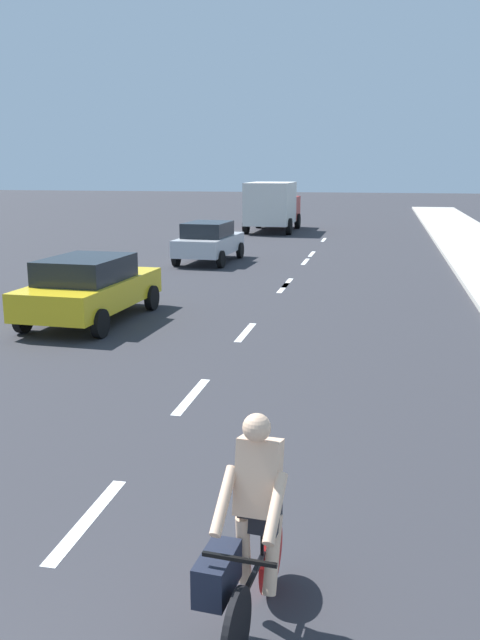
# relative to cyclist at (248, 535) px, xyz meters

# --- Properties ---
(ground_plane) EXTENTS (160.00, 160.00, 0.00)m
(ground_plane) POSITION_rel_cyclist_xyz_m (-1.99, 16.86, -0.83)
(ground_plane) COLOR #2D2D33
(lane_stripe_1) EXTENTS (0.16, 1.80, 0.01)m
(lane_stripe_1) POSITION_rel_cyclist_xyz_m (-1.99, 1.35, -0.83)
(lane_stripe_1) COLOR white
(lane_stripe_1) RESTS_ON ground
(lane_stripe_2) EXTENTS (0.16, 1.80, 0.01)m
(lane_stripe_2) POSITION_rel_cyclist_xyz_m (-1.99, 5.36, -0.83)
(lane_stripe_2) COLOR white
(lane_stripe_2) RESTS_ON ground
(lane_stripe_3) EXTENTS (0.16, 1.80, 0.01)m
(lane_stripe_3) POSITION_rel_cyclist_xyz_m (-1.99, 9.80, -0.83)
(lane_stripe_3) COLOR white
(lane_stripe_3) RESTS_ON ground
(lane_stripe_4) EXTENTS (0.16, 1.80, 0.01)m
(lane_stripe_4) POSITION_rel_cyclist_xyz_m (-1.99, 15.67, -0.83)
(lane_stripe_4) COLOR white
(lane_stripe_4) RESTS_ON ground
(lane_stripe_5) EXTENTS (0.16, 1.80, 0.01)m
(lane_stripe_5) POSITION_rel_cyclist_xyz_m (-1.99, 16.59, -0.83)
(lane_stripe_5) COLOR white
(lane_stripe_5) RESTS_ON ground
(lane_stripe_6) EXTENTS (0.16, 1.80, 0.01)m
(lane_stripe_6) POSITION_rel_cyclist_xyz_m (-1.99, 21.71, -0.83)
(lane_stripe_6) COLOR white
(lane_stripe_6) RESTS_ON ground
(lane_stripe_7) EXTENTS (0.16, 1.80, 0.01)m
(lane_stripe_7) POSITION_rel_cyclist_xyz_m (-1.99, 24.15, -0.83)
(lane_stripe_7) COLOR white
(lane_stripe_7) RESTS_ON ground
(lane_stripe_8) EXTENTS (0.16, 1.80, 0.01)m
(lane_stripe_8) POSITION_rel_cyclist_xyz_m (-1.99, 30.06, -0.83)
(lane_stripe_8) COLOR white
(lane_stripe_8) RESTS_ON ground
(cyclist) EXTENTS (0.63, 1.71, 1.82)m
(cyclist) POSITION_rel_cyclist_xyz_m (0.00, 0.00, 0.00)
(cyclist) COLOR black
(cyclist) RESTS_ON ground
(parked_car_yellow) EXTENTS (2.21, 4.55, 1.57)m
(parked_car_yellow) POSITION_rel_cyclist_xyz_m (-5.87, 10.17, 0.01)
(parked_car_yellow) COLOR gold
(parked_car_yellow) RESTS_ON ground
(parked_car_silver) EXTENTS (2.08, 4.23, 1.57)m
(parked_car_silver) POSITION_rel_cyclist_xyz_m (-5.66, 20.79, 0.01)
(parked_car_silver) COLOR #B7BABF
(parked_car_silver) RESTS_ON ground
(delivery_truck) EXTENTS (2.69, 6.25, 2.80)m
(delivery_truck) POSITION_rel_cyclist_xyz_m (-5.31, 34.17, 0.67)
(delivery_truck) COLOR maroon
(delivery_truck) RESTS_ON ground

